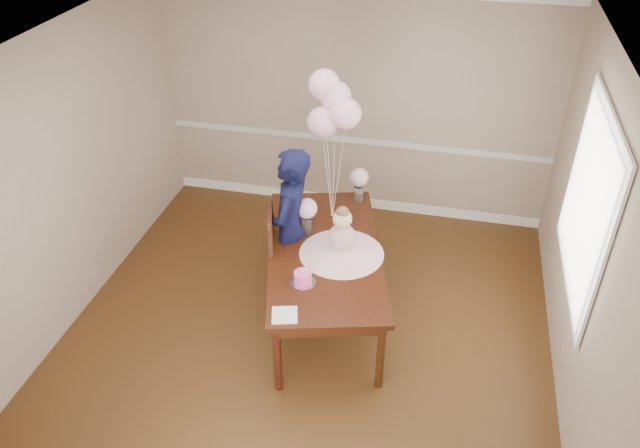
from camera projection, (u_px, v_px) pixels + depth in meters
The scene contains 48 objects.
floor at pixel (303, 344), 5.81m from camera, with size 4.50×5.00×0.00m, color #36200D.
ceiling at pixel (297, 62), 4.30m from camera, with size 4.50×5.00×0.02m, color silver.
wall_back at pixel (355, 104), 7.08m from camera, with size 4.50×0.02×2.70m, color gray.
wall_left at pixel (53, 192), 5.47m from camera, with size 0.02×5.00×2.70m, color gray.
wall_right at pixel (593, 262), 4.64m from camera, with size 0.02×5.00×2.70m, color gray.
chair_rail_trim at pixel (354, 140), 7.32m from camera, with size 4.50×0.02×0.07m, color silver.
baseboard_trim at pixel (352, 201), 7.79m from camera, with size 4.50×0.02×0.12m, color white.
window_frame at pixel (588, 204), 4.93m from camera, with size 0.02×1.66×1.56m, color white.
window_blinds at pixel (586, 204), 4.94m from camera, with size 0.01×1.50×1.40m, color silver.
dining_table_top at pixel (325, 252), 5.75m from camera, with size 1.02×2.05×0.05m, color black.
table_apron at pixel (325, 259), 5.80m from camera, with size 0.92×1.95×0.10m, color black.
table_leg_fl at pixel (278, 358), 5.17m from camera, with size 0.07×0.07×0.72m, color black.
table_leg_fr at pixel (381, 356), 5.20m from camera, with size 0.07×0.07×0.72m, color black.
table_leg_bl at pixel (281, 230), 6.74m from camera, with size 0.07×0.07×0.72m, color black.
table_leg_br at pixel (360, 228), 6.76m from camera, with size 0.07×0.07×0.72m, color black.
baby_skirt at pixel (342, 249), 5.67m from camera, with size 0.78×0.78×0.10m, color #F5B4C9.
baby_torso at pixel (342, 237), 5.60m from camera, with size 0.25×0.25×0.25m, color pink.
baby_head at pixel (342, 219), 5.49m from camera, with size 0.17×0.17×0.17m, color beige.
baby_hair at pixel (343, 213), 5.45m from camera, with size 0.12×0.12×0.12m, color brown.
cake_platter at pixel (303, 282), 5.35m from camera, with size 0.23×0.23×0.01m, color #B6B7BB.
birthday_cake at pixel (303, 277), 5.32m from camera, with size 0.15×0.15×0.10m, color #F74EA8.
cake_flower_a at pixel (303, 271), 5.28m from camera, with size 0.03×0.03×0.03m, color silver.
cake_flower_b at pixel (306, 269), 5.30m from camera, with size 0.03×0.03×0.03m, color white.
rose_vase_near at pixel (307, 225), 5.94m from camera, with size 0.10×0.10×0.16m, color silver.
roses_near at pixel (307, 208), 5.84m from camera, with size 0.19×0.19×0.19m, color silver.
rose_vase_far at pixel (359, 193), 6.43m from camera, with size 0.10×0.10×0.16m, color white.
roses_far at pixel (359, 177), 6.32m from camera, with size 0.19×0.19×0.19m, color beige.
napkin at pixel (285, 315), 5.00m from camera, with size 0.20×0.20×0.01m, color white.
balloon_weight at pixel (332, 216), 6.20m from camera, with size 0.04×0.04×0.02m, color silver.
balloon_a at pixel (322, 122), 5.63m from camera, with size 0.29×0.29×0.29m, color #E9A5C1.
balloon_b at pixel (346, 114), 5.54m from camera, with size 0.29×0.29×0.29m, color #FDB3D2.
balloon_c at pixel (336, 96), 5.61m from camera, with size 0.29×0.29×0.29m, color #F3ACD1.
balloon_d at pixel (324, 85), 5.56m from camera, with size 0.29×0.29×0.29m, color #FFB4C7.
balloon_ribbon_a at pixel (328, 178), 5.96m from camera, with size 0.00×0.00×0.86m, color white.
balloon_ribbon_b at pixel (339, 175), 5.91m from camera, with size 0.00×0.00×0.96m, color white.
balloon_ribbon_c at pixel (334, 166), 5.95m from camera, with size 0.00×0.00×1.06m, color white.
balloon_ribbon_d at pixel (328, 161), 5.93m from camera, with size 0.00×0.00×1.17m, color white.
dining_chair_seat at pixel (296, 266), 5.98m from camera, with size 0.49×0.49×0.06m, color #3A210F.
chair_leg_fl at pixel (276, 301), 5.95m from camera, with size 0.04×0.04×0.47m, color #3B1810.
chair_leg_fr at pixel (317, 300), 5.97m from camera, with size 0.04×0.04×0.47m, color #391C0F.
chair_leg_bl at pixel (276, 275), 6.28m from camera, with size 0.04×0.04×0.47m, color #341B0E.
chair_leg_br at pixel (315, 274), 6.30m from camera, with size 0.04×0.04×0.47m, color #371D0F.
chair_back_post_l at pixel (271, 252), 5.63m from camera, with size 0.04×0.04×0.62m, color #3A1F0F.
chair_back_post_r at pixel (272, 228), 5.96m from camera, with size 0.04×0.04×0.62m, color #371C0F.
chair_slat_low at pixel (272, 251), 5.87m from camera, with size 0.03×0.44×0.06m, color #351E0E.
chair_slat_mid at pixel (271, 236), 5.77m from camera, with size 0.03×0.44×0.06m, color #361C0E.
chair_slat_top at pixel (270, 220), 5.67m from camera, with size 0.03×0.44×0.06m, color #34130E.
woman at pixel (291, 229), 5.91m from camera, with size 0.60×0.40×1.66m, color black.
Camera 1 is at (1.09, -4.05, 4.18)m, focal length 35.00 mm.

